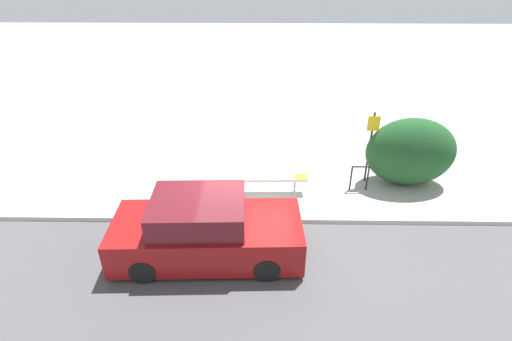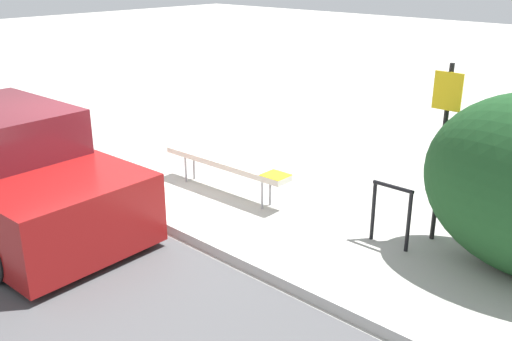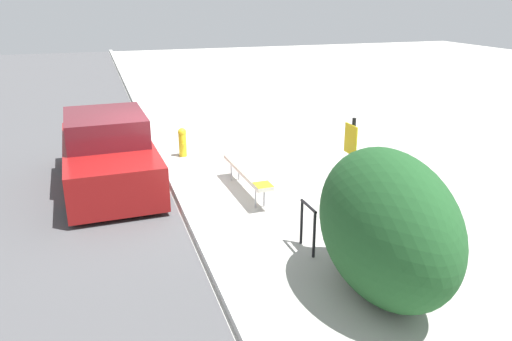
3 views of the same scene
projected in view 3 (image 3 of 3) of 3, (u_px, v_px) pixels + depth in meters
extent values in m
plane|color=#ADAAA3|center=(177.00, 191.00, 10.87)|extent=(60.00, 60.00, 0.00)
cube|color=#B7B7B2|center=(177.00, 189.00, 10.84)|extent=(60.00, 0.20, 0.13)
cylinder|color=#99999E|center=(231.00, 171.00, 11.42)|extent=(0.04, 0.04, 0.46)
cylinder|color=#99999E|center=(256.00, 197.00, 9.96)|extent=(0.04, 0.04, 0.46)
cylinder|color=#99999E|center=(239.00, 170.00, 11.48)|extent=(0.04, 0.04, 0.46)
cylinder|color=#99999E|center=(264.00, 196.00, 10.01)|extent=(0.04, 0.04, 0.46)
cube|color=beige|center=(247.00, 171.00, 10.63)|extent=(2.37, 0.41, 0.09)
cube|color=yellow|center=(263.00, 184.00, 9.72)|extent=(0.37, 0.34, 0.01)
cylinder|color=black|center=(302.00, 222.00, 8.46)|extent=(0.05, 0.05, 0.80)
cylinder|color=black|center=(314.00, 235.00, 8.01)|extent=(0.05, 0.05, 0.80)
cylinder|color=black|center=(309.00, 206.00, 8.10)|extent=(0.55, 0.06, 0.05)
cylinder|color=black|center=(350.00, 189.00, 7.85)|extent=(0.06, 0.06, 2.30)
cube|color=yellow|center=(351.00, 139.00, 7.57)|extent=(0.36, 0.02, 0.46)
cylinder|color=gold|center=(183.00, 145.00, 13.15)|extent=(0.20, 0.20, 0.60)
sphere|color=gold|center=(182.00, 132.00, 13.03)|extent=(0.22, 0.22, 0.22)
cylinder|color=gold|center=(182.00, 142.00, 13.25)|extent=(0.08, 0.07, 0.07)
cylinder|color=gold|center=(184.00, 144.00, 13.00)|extent=(0.08, 0.07, 0.07)
ellipsoid|color=#1E4C23|center=(385.00, 227.00, 6.75)|extent=(2.69, 1.52, 2.14)
cylinder|color=black|center=(159.00, 188.00, 10.25)|extent=(0.61, 0.20, 0.60)
cylinder|color=black|center=(71.00, 199.00, 9.69)|extent=(0.61, 0.20, 0.60)
cylinder|color=black|center=(141.00, 151.00, 12.66)|extent=(0.61, 0.20, 0.60)
cylinder|color=black|center=(69.00, 158.00, 12.10)|extent=(0.61, 0.20, 0.60)
cube|color=maroon|center=(109.00, 161.00, 11.09)|extent=(4.47, 2.02, 0.89)
cube|color=#59171F|center=(105.00, 127.00, 11.00)|extent=(2.17, 1.75, 0.62)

